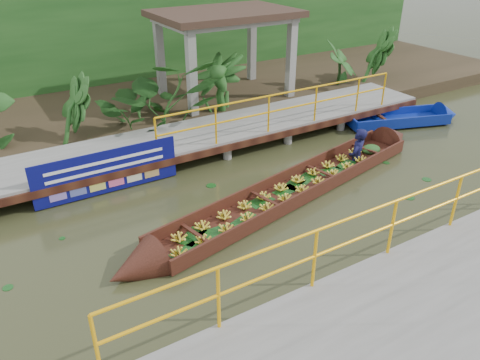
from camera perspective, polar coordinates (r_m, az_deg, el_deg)
ground at (r=10.06m, az=1.13°, el=-4.26°), size 80.00×80.00×0.00m
land_strip at (r=16.21m, az=-13.27°, el=8.75°), size 30.00×8.00×0.45m
far_dock at (r=12.55m, az=-7.15°, el=4.83°), size 16.00×2.06×1.66m
near_dock at (r=8.10m, az=24.20°, el=-13.77°), size 18.00×2.40×1.73m
pavilion at (r=15.67m, az=-1.88°, el=18.62°), size 4.40×3.00×3.00m
foliage_backdrop at (r=18.09m, az=-16.61°, el=16.17°), size 30.00×0.80×4.00m
vendor_boat at (r=11.06m, az=7.95°, el=0.05°), size 9.58×2.91×2.11m
moored_blue_boat at (r=16.04m, az=21.33°, el=7.10°), size 3.81×2.05×0.88m
blue_banner at (r=11.04m, az=-15.87°, el=1.00°), size 3.32×0.04×1.04m
tropical_plants at (r=14.59m, az=-3.94°, el=11.87°), size 14.41×1.41×1.76m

